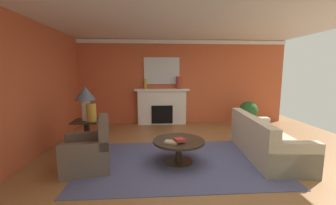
% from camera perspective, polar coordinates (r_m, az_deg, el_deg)
% --- Properties ---
extents(ground_plane, '(8.62, 8.62, 0.00)m').
position_cam_1_polar(ground_plane, '(4.64, 7.47, -14.19)').
color(ground_plane, olive).
extents(wall_fireplace, '(7.23, 0.12, 2.81)m').
position_cam_1_polar(wall_fireplace, '(7.37, 2.93, 5.44)').
color(wall_fireplace, '#C65633').
rests_on(wall_fireplace, ground_plane).
extents(wall_window, '(0.12, 6.69, 2.81)m').
position_cam_1_polar(wall_window, '(5.16, -32.93, 2.91)').
color(wall_window, '#C65633').
rests_on(wall_window, ground_plane).
extents(ceiling_panel, '(7.23, 6.69, 0.06)m').
position_cam_1_polar(ceiling_panel, '(4.71, 7.40, 21.35)').
color(ceiling_panel, white).
extents(crown_moulding, '(7.23, 0.08, 0.12)m').
position_cam_1_polar(crown_moulding, '(7.34, 3.08, 15.78)').
color(crown_moulding, white).
extents(area_rug, '(3.69, 2.33, 0.01)m').
position_cam_1_polar(area_rug, '(4.38, 2.80, -15.45)').
color(area_rug, '#4C517A').
rests_on(area_rug, ground_plane).
extents(fireplace, '(1.80, 0.35, 1.20)m').
position_cam_1_polar(fireplace, '(7.21, -1.62, -1.33)').
color(fireplace, white).
rests_on(fireplace, ground_plane).
extents(mantel_mirror, '(1.18, 0.04, 0.88)m').
position_cam_1_polar(mantel_mirror, '(7.22, -1.69, 8.41)').
color(mantel_mirror, silver).
extents(sofa, '(1.06, 2.16, 0.85)m').
position_cam_1_polar(sofa, '(5.00, 24.23, -9.58)').
color(sofa, '#BCB299').
rests_on(sofa, ground_plane).
extents(armchair_near_window, '(0.94, 0.94, 0.95)m').
position_cam_1_polar(armchair_near_window, '(4.25, -20.23, -12.38)').
color(armchair_near_window, brown).
rests_on(armchair_near_window, ground_plane).
extents(coffee_table, '(1.00, 1.00, 0.45)m').
position_cam_1_polar(coffee_table, '(4.26, 2.83, -11.39)').
color(coffee_table, '#2D2319').
rests_on(coffee_table, ground_plane).
extents(side_table, '(0.56, 0.56, 0.70)m').
position_cam_1_polar(side_table, '(5.17, -20.63, -7.60)').
color(side_table, '#2D2319').
rests_on(side_table, ground_plane).
extents(table_lamp, '(0.44, 0.44, 0.75)m').
position_cam_1_polar(table_lamp, '(5.02, -21.11, 1.50)').
color(table_lamp, beige).
rests_on(table_lamp, side_table).
extents(vase_on_side_table, '(0.20, 0.20, 0.38)m').
position_cam_1_polar(vase_on_side_table, '(4.91, -19.64, -2.51)').
color(vase_on_side_table, '#B7892D').
rests_on(vase_on_side_table, side_table).
extents(vase_mantel_right, '(0.16, 0.16, 0.41)m').
position_cam_1_polar(vase_mantel_right, '(7.11, 2.83, 5.29)').
color(vase_mantel_right, '#9E3328').
rests_on(vase_mantel_right, fireplace).
extents(vase_mantel_left, '(0.11, 0.11, 0.33)m').
position_cam_1_polar(vase_mantel_left, '(7.07, -6.10, 4.92)').
color(vase_mantel_left, '#B7892D').
rests_on(vase_mantel_left, fireplace).
extents(book_red_cover, '(0.28, 0.23, 0.03)m').
position_cam_1_polar(book_red_cover, '(4.06, 0.90, -10.40)').
color(book_red_cover, tan).
rests_on(book_red_cover, coffee_table).
extents(book_art_folio, '(0.23, 0.23, 0.05)m').
position_cam_1_polar(book_art_folio, '(4.04, 3.12, -9.86)').
color(book_art_folio, maroon).
rests_on(book_art_folio, coffee_table).
extents(potted_plant, '(0.56, 0.56, 0.83)m').
position_cam_1_polar(potted_plant, '(7.28, 20.55, -2.35)').
color(potted_plant, '#A8754C').
rests_on(potted_plant, ground_plane).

